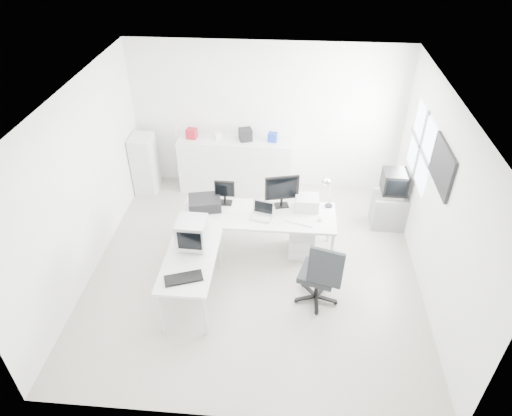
# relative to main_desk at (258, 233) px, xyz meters

# --- Properties ---
(floor) EXTENTS (5.00, 5.00, 0.01)m
(floor) POSITION_rel_main_desk_xyz_m (-0.02, -0.39, -0.38)
(floor) COLOR beige
(floor) RESTS_ON ground
(ceiling) EXTENTS (5.00, 5.00, 0.01)m
(ceiling) POSITION_rel_main_desk_xyz_m (-0.02, -0.39, 2.42)
(ceiling) COLOR white
(ceiling) RESTS_ON back_wall
(back_wall) EXTENTS (5.00, 0.02, 2.80)m
(back_wall) POSITION_rel_main_desk_xyz_m (-0.02, 2.11, 1.02)
(back_wall) COLOR white
(back_wall) RESTS_ON floor
(left_wall) EXTENTS (0.02, 5.00, 2.80)m
(left_wall) POSITION_rel_main_desk_xyz_m (-2.52, -0.39, 1.02)
(left_wall) COLOR white
(left_wall) RESTS_ON floor
(right_wall) EXTENTS (0.02, 5.00, 2.80)m
(right_wall) POSITION_rel_main_desk_xyz_m (2.48, -0.39, 1.02)
(right_wall) COLOR white
(right_wall) RESTS_ON floor
(window) EXTENTS (0.02, 1.20, 1.10)m
(window) POSITION_rel_main_desk_xyz_m (2.46, 0.81, 1.23)
(window) COLOR white
(window) RESTS_ON right_wall
(wall_picture) EXTENTS (0.04, 0.90, 0.60)m
(wall_picture) POSITION_rel_main_desk_xyz_m (2.45, -0.29, 1.52)
(wall_picture) COLOR black
(wall_picture) RESTS_ON right_wall
(main_desk) EXTENTS (2.40, 0.80, 0.75)m
(main_desk) POSITION_rel_main_desk_xyz_m (0.00, 0.00, 0.00)
(main_desk) COLOR silver
(main_desk) RESTS_ON floor
(side_desk) EXTENTS (0.70, 1.40, 0.75)m
(side_desk) POSITION_rel_main_desk_xyz_m (-0.85, -1.10, 0.00)
(side_desk) COLOR silver
(side_desk) RESTS_ON floor
(drawer_pedestal) EXTENTS (0.40, 0.50, 0.60)m
(drawer_pedestal) POSITION_rel_main_desk_xyz_m (0.70, 0.05, -0.08)
(drawer_pedestal) COLOR silver
(drawer_pedestal) RESTS_ON floor
(inkjet_printer) EXTENTS (0.57, 0.49, 0.18)m
(inkjet_printer) POSITION_rel_main_desk_xyz_m (-0.85, 0.10, 0.46)
(inkjet_printer) COLOR black
(inkjet_printer) RESTS_ON main_desk
(lcd_monitor_small) EXTENTS (0.32, 0.19, 0.40)m
(lcd_monitor_small) POSITION_rel_main_desk_xyz_m (-0.55, 0.25, 0.57)
(lcd_monitor_small) COLOR black
(lcd_monitor_small) RESTS_ON main_desk
(lcd_monitor_large) EXTENTS (0.57, 0.34, 0.56)m
(lcd_monitor_large) POSITION_rel_main_desk_xyz_m (0.35, 0.25, 0.65)
(lcd_monitor_large) COLOR black
(lcd_monitor_large) RESTS_ON main_desk
(laptop) EXTENTS (0.41, 0.42, 0.22)m
(laptop) POSITION_rel_main_desk_xyz_m (0.05, -0.10, 0.49)
(laptop) COLOR #B7B7BA
(laptop) RESTS_ON main_desk
(white_keyboard) EXTENTS (0.46, 0.25, 0.02)m
(white_keyboard) POSITION_rel_main_desk_xyz_m (0.65, -0.15, 0.38)
(white_keyboard) COLOR silver
(white_keyboard) RESTS_ON main_desk
(white_mouse) EXTENTS (0.07, 0.07, 0.07)m
(white_mouse) POSITION_rel_main_desk_xyz_m (0.95, -0.10, 0.41)
(white_mouse) COLOR silver
(white_mouse) RESTS_ON main_desk
(laser_printer) EXTENTS (0.37, 0.32, 0.21)m
(laser_printer) POSITION_rel_main_desk_xyz_m (0.75, 0.22, 0.48)
(laser_printer) COLOR silver
(laser_printer) RESTS_ON main_desk
(desk_lamp) EXTENTS (0.19, 0.19, 0.48)m
(desk_lamp) POSITION_rel_main_desk_xyz_m (1.10, 0.30, 0.62)
(desk_lamp) COLOR silver
(desk_lamp) RESTS_ON main_desk
(crt_monitor) EXTENTS (0.44, 0.44, 0.49)m
(crt_monitor) POSITION_rel_main_desk_xyz_m (-0.85, -0.85, 0.62)
(crt_monitor) COLOR #B7B7BA
(crt_monitor) RESTS_ON side_desk
(black_keyboard) EXTENTS (0.53, 0.35, 0.03)m
(black_keyboard) POSITION_rel_main_desk_xyz_m (-0.85, -1.50, 0.39)
(black_keyboard) COLOR black
(black_keyboard) RESTS_ON side_desk
(office_chair) EXTENTS (0.79, 0.79, 1.10)m
(office_chair) POSITION_rel_main_desk_xyz_m (0.92, -0.99, 0.18)
(office_chair) COLOR #242728
(office_chair) RESTS_ON floor
(tv_cabinet) EXTENTS (0.57, 0.46, 0.62)m
(tv_cabinet) POSITION_rel_main_desk_xyz_m (2.20, 0.90, -0.07)
(tv_cabinet) COLOR gray
(tv_cabinet) RESTS_ON floor
(crt_tv) EXTENTS (0.50, 0.48, 0.45)m
(crt_tv) POSITION_rel_main_desk_xyz_m (2.20, 0.90, 0.47)
(crt_tv) COLOR black
(crt_tv) RESTS_ON tv_cabinet
(sideboard) EXTENTS (2.12, 0.53, 1.06)m
(sideboard) POSITION_rel_main_desk_xyz_m (-0.58, 1.85, 0.16)
(sideboard) COLOR silver
(sideboard) RESTS_ON floor
(clutter_box_a) EXTENTS (0.21, 0.19, 0.18)m
(clutter_box_a) POSITION_rel_main_desk_xyz_m (-1.38, 1.85, 0.78)
(clutter_box_a) COLOR maroon
(clutter_box_a) RESTS_ON sideboard
(clutter_box_b) EXTENTS (0.16, 0.15, 0.13)m
(clutter_box_b) POSITION_rel_main_desk_xyz_m (-0.88, 1.85, 0.75)
(clutter_box_b) COLOR silver
(clutter_box_b) RESTS_ON sideboard
(clutter_box_c) EXTENTS (0.28, 0.27, 0.22)m
(clutter_box_c) POSITION_rel_main_desk_xyz_m (-0.38, 1.85, 0.80)
(clutter_box_c) COLOR black
(clutter_box_c) RESTS_ON sideboard
(clutter_box_d) EXTENTS (0.18, 0.17, 0.16)m
(clutter_box_d) POSITION_rel_main_desk_xyz_m (0.12, 1.85, 0.77)
(clutter_box_d) COLOR #16309E
(clutter_box_d) RESTS_ON sideboard
(clutter_bottle) EXTENTS (0.07, 0.07, 0.22)m
(clutter_bottle) POSITION_rel_main_desk_xyz_m (-1.68, 1.89, 0.80)
(clutter_bottle) COLOR silver
(clutter_bottle) RESTS_ON sideboard
(filing_cabinet) EXTENTS (0.40, 0.48, 1.16)m
(filing_cabinet) POSITION_rel_main_desk_xyz_m (-2.30, 1.64, 0.20)
(filing_cabinet) COLOR silver
(filing_cabinet) RESTS_ON floor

